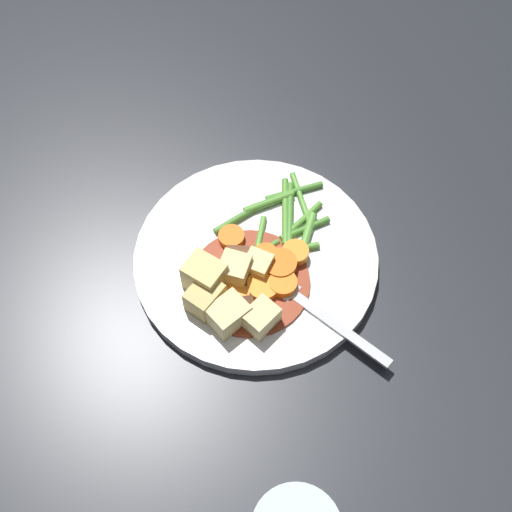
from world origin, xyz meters
TOP-DOWN VIEW (x-y plane):
  - ground_plane at (0.00, 0.00)m, footprint 3.00×3.00m
  - dinner_plate at (0.00, 0.00)m, footprint 0.25×0.25m
  - stew_sauce at (0.03, 0.00)m, footprint 0.12×0.12m
  - carrot_slice_0 at (0.05, -0.01)m, footprint 0.04×0.04m
  - carrot_slice_1 at (0.01, 0.03)m, footprint 0.04×0.04m
  - carrot_slice_2 at (0.03, 0.03)m, footprint 0.04×0.04m
  - carrot_slice_3 at (0.04, 0.02)m, footprint 0.05×0.05m
  - carrot_slice_4 at (-0.00, 0.01)m, footprint 0.03×0.03m
  - carrot_slice_5 at (-0.01, 0.04)m, footprint 0.03×0.03m
  - carrot_slice_6 at (-0.01, -0.03)m, footprint 0.04×0.04m
  - potato_chunk_0 at (0.02, 0.01)m, footprint 0.03×0.03m
  - potato_chunk_1 at (0.03, -0.02)m, footprint 0.03×0.03m
  - potato_chunk_2 at (0.08, -0.01)m, footprint 0.05×0.05m
  - potato_chunk_3 at (0.07, -0.04)m, footprint 0.04×0.04m
  - potato_chunk_4 at (0.07, 0.02)m, footprint 0.04×0.04m
  - potato_chunk_5 at (0.04, -0.04)m, footprint 0.04×0.05m
  - meat_chunk_0 at (0.07, 0.00)m, footprint 0.03×0.03m
  - meat_chunk_1 at (0.01, -0.02)m, footprint 0.02×0.03m
  - green_bean_0 at (-0.07, 0.00)m, footprint 0.04×0.05m
  - green_bean_1 at (-0.06, 0.02)m, footprint 0.08×0.02m
  - green_bean_2 at (-0.04, -0.03)m, footprint 0.05×0.04m
  - green_bean_3 at (-0.04, 0.04)m, footprint 0.04×0.05m
  - green_bean_4 at (-0.06, 0.02)m, footprint 0.08×0.02m
  - green_bean_5 at (-0.01, 0.00)m, footprint 0.08×0.01m
  - green_bean_6 at (-0.01, 0.02)m, footprint 0.04×0.08m
  - green_bean_7 at (-0.03, 0.05)m, footprint 0.05×0.01m
  - green_bean_8 at (0.00, 0.00)m, footprint 0.05×0.04m
  - green_bean_9 at (-0.09, 0.02)m, footprint 0.04×0.06m
  - green_bean_10 at (-0.05, 0.04)m, footprint 0.05×0.03m
  - green_bean_11 at (-0.08, 0.03)m, footprint 0.07×0.04m
  - fork at (0.05, 0.07)m, footprint 0.10×0.16m

SIDE VIEW (x-z plane):
  - ground_plane at x=0.00m, z-range 0.00..0.00m
  - dinner_plate at x=0.00m, z-range 0.00..0.01m
  - stew_sauce at x=0.03m, z-range 0.01..0.02m
  - fork at x=0.05m, z-range 0.01..0.02m
  - green_bean_8 at x=0.00m, z-range 0.01..0.02m
  - green_bean_11 at x=-0.08m, z-range 0.01..0.02m
  - green_bean_5 at x=-0.01m, z-range 0.01..0.02m
  - green_bean_10 at x=-0.05m, z-range 0.01..0.02m
  - green_bean_9 at x=-0.09m, z-range 0.01..0.02m
  - green_bean_3 at x=-0.04m, z-range 0.01..0.02m
  - green_bean_6 at x=-0.01m, z-range 0.01..0.02m
  - green_bean_2 at x=-0.04m, z-range 0.01..0.02m
  - green_bean_4 at x=-0.06m, z-range 0.01..0.02m
  - green_bean_1 at x=-0.06m, z-range 0.01..0.02m
  - green_bean_0 at x=-0.07m, z-range 0.01..0.02m
  - green_bean_7 at x=-0.03m, z-range 0.01..0.02m
  - carrot_slice_4 at x=0.00m, z-range 0.01..0.02m
  - carrot_slice_6 at x=-0.01m, z-range 0.01..0.02m
  - carrot_slice_0 at x=0.05m, z-range 0.01..0.02m
  - carrot_slice_3 at x=0.04m, z-range 0.01..0.02m
  - carrot_slice_2 at x=0.03m, z-range 0.01..0.03m
  - carrot_slice_5 at x=-0.01m, z-range 0.01..0.03m
  - carrot_slice_1 at x=0.01m, z-range 0.01..0.03m
  - meat_chunk_1 at x=0.01m, z-range 0.01..0.03m
  - meat_chunk_0 at x=0.07m, z-range 0.01..0.03m
  - potato_chunk_0 at x=0.02m, z-range 0.01..0.03m
  - potato_chunk_4 at x=0.07m, z-range 0.01..0.04m
  - potato_chunk_2 at x=0.08m, z-range 0.01..0.04m
  - potato_chunk_1 at x=0.03m, z-range 0.01..0.04m
  - potato_chunk_3 at x=0.07m, z-range 0.01..0.04m
  - potato_chunk_5 at x=0.04m, z-range 0.01..0.05m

